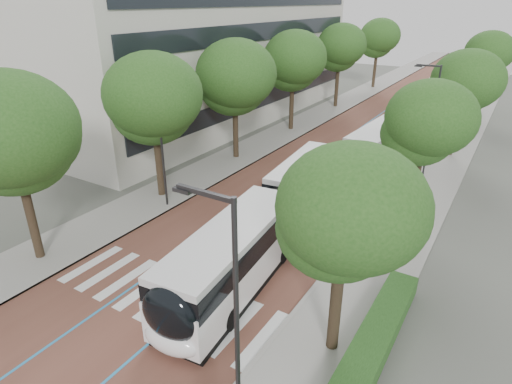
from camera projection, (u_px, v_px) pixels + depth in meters
ground at (147, 308)px, 18.45m from camera, size 160.00×160.00×0.00m
road at (396, 115)px, 49.52m from camera, size 11.00×140.00×0.02m
sidewalk_left at (335, 106)px, 53.08m from camera, size 4.00×140.00×0.12m
sidewalk_right at (466, 123)px, 45.91m from camera, size 4.00×140.00×0.12m
kerb_left at (350, 108)px, 52.17m from camera, size 0.20×140.00×0.14m
kerb_right at (447, 121)px, 46.82m from camera, size 0.20×140.00×0.14m
zebra_crossing at (166, 296)px, 19.12m from camera, size 10.55×3.60×0.01m
lane_line_left at (382, 113)px, 50.28m from camera, size 0.12×126.00×0.01m
lane_line_right at (410, 116)px, 48.75m from camera, size 0.12×126.00×0.01m
office_building at (195, 51)px, 46.63m from camera, size 18.11×40.00×14.00m
streetlight_near at (231, 312)px, 10.98m from camera, size 1.82×0.20×8.00m
streetlight_far at (431, 113)px, 30.40m from camera, size 1.82×0.20×8.00m
lamp_post_left at (162, 145)px, 25.89m from camera, size 0.14×0.14×8.00m
trees_left at (269, 70)px, 37.59m from camera, size 6.28×60.93×9.27m
trees_right at (453, 96)px, 30.47m from camera, size 5.60×47.01×8.67m
lead_bus at (268, 223)px, 22.09m from camera, size 4.21×18.55×3.20m
bus_queued_0 at (384, 143)px, 34.40m from camera, size 3.20×12.52×3.20m
bus_queued_1 at (422, 111)px, 44.28m from camera, size 3.25×12.52×3.20m
bus_queued_2 at (439, 90)px, 54.44m from camera, size 2.64×12.42×3.20m
bus_queued_3 at (456, 75)px, 65.18m from camera, size 2.75×12.44×3.20m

